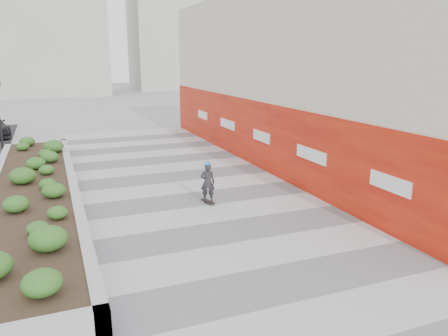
# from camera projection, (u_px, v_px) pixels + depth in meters

# --- Properties ---
(ground) EXTENTS (160.00, 160.00, 0.00)m
(ground) POSITION_uv_depth(u_px,v_px,m) (262.00, 256.00, 11.10)
(ground) COLOR gray
(ground) RESTS_ON ground
(walkway) EXTENTS (8.00, 36.00, 0.01)m
(walkway) POSITION_uv_depth(u_px,v_px,m) (220.00, 217.00, 13.79)
(walkway) COLOR #A8A8AD
(walkway) RESTS_ON ground
(building) EXTENTS (6.04, 24.08, 8.00)m
(building) POSITION_uv_depth(u_px,v_px,m) (311.00, 77.00, 20.70)
(building) COLOR beige
(building) RESTS_ON ground
(planter) EXTENTS (3.00, 18.00, 0.90)m
(planter) POSITION_uv_depth(u_px,v_px,m) (33.00, 189.00, 15.32)
(planter) COLOR #9E9EA0
(planter) RESTS_ON ground
(distant_bldg_north_l) EXTENTS (16.00, 12.00, 20.00)m
(distant_bldg_north_l) POSITION_uv_depth(u_px,v_px,m) (38.00, 17.00, 56.34)
(distant_bldg_north_l) COLOR #ADAAA3
(distant_bldg_north_l) RESTS_ON ground
(distant_bldg_north_r) EXTENTS (14.00, 10.00, 24.00)m
(distant_bldg_north_r) POSITION_uv_depth(u_px,v_px,m) (177.00, 10.00, 67.53)
(distant_bldg_north_r) COLOR #ADAAA3
(distant_bldg_north_r) RESTS_ON ground
(manhole_cover) EXTENTS (0.44, 0.44, 0.01)m
(manhole_cover) POSITION_uv_depth(u_px,v_px,m) (234.00, 215.00, 13.97)
(manhole_cover) COLOR #595654
(manhole_cover) RESTS_ON ground
(skateboarder) EXTENTS (0.58, 0.74, 1.50)m
(skateboarder) POSITION_uv_depth(u_px,v_px,m) (208.00, 182.00, 14.93)
(skateboarder) COLOR beige
(skateboarder) RESTS_ON ground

